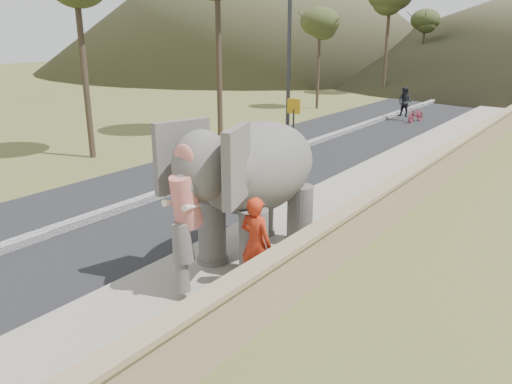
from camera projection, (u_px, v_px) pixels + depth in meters
ground at (179, 304)px, 9.46m from camera, size 160.00×160.00×0.00m
road at (264, 161)px, 19.98m from camera, size 7.00×120.00×0.03m
median at (264, 159)px, 19.95m from camera, size 0.35×120.00×0.22m
walkway at (382, 180)px, 17.18m from camera, size 3.00×120.00×0.15m
parapet at (432, 175)px, 16.12m from camera, size 0.30×120.00×1.10m
lamppost at (296, 34)px, 19.69m from camera, size 1.76×0.36×8.00m
signboard at (294, 118)px, 20.30m from camera, size 0.60×0.08×2.40m
elephant_and_man at (258, 187)px, 10.92m from camera, size 2.44×4.39×3.13m
motorcyclist at (410, 108)px, 28.83m from camera, size 1.57×1.71×1.97m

